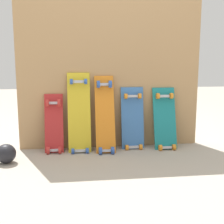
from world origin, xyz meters
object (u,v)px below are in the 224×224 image
at_px(skateboard_yellow, 79,116).
at_px(skateboard_teal, 165,122).
at_px(rubber_ball, 6,154).
at_px(skateboard_red, 54,127).
at_px(skateboard_orange, 105,117).
at_px(skateboard_blue, 133,122).

height_order(skateboard_yellow, skateboard_teal, skateboard_yellow).
height_order(skateboard_yellow, rubber_ball, skateboard_yellow).
bearing_deg(skateboard_red, skateboard_orange, -4.19).
bearing_deg(skateboard_orange, skateboard_blue, 12.10).
relative_size(skateboard_red, skateboard_yellow, 0.74).
bearing_deg(rubber_ball, skateboard_teal, 10.67).
xyz_separation_m(skateboard_orange, skateboard_teal, (0.60, 0.03, -0.06)).
distance_m(skateboard_yellow, skateboard_orange, 0.25).
relative_size(skateboard_orange, rubber_ball, 4.70).
bearing_deg(skateboard_teal, skateboard_orange, -177.61).
height_order(skateboard_red, skateboard_orange, skateboard_orange).
relative_size(skateboard_orange, skateboard_teal, 1.18).
bearing_deg(skateboard_teal, skateboard_blue, 173.75).
distance_m(skateboard_yellow, rubber_ball, 0.74).
xyz_separation_m(skateboard_red, rubber_ball, (-0.39, -0.29, -0.16)).
height_order(skateboard_yellow, skateboard_orange, skateboard_yellow).
bearing_deg(skateboard_yellow, rubber_ball, -155.63).
relative_size(skateboard_teal, rubber_ball, 3.99).
xyz_separation_m(skateboard_yellow, skateboard_teal, (0.85, -0.01, -0.08)).
bearing_deg(rubber_ball, skateboard_orange, 16.09).
relative_size(skateboard_red, skateboard_orange, 0.78).
distance_m(skateboard_red, skateboard_yellow, 0.26).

